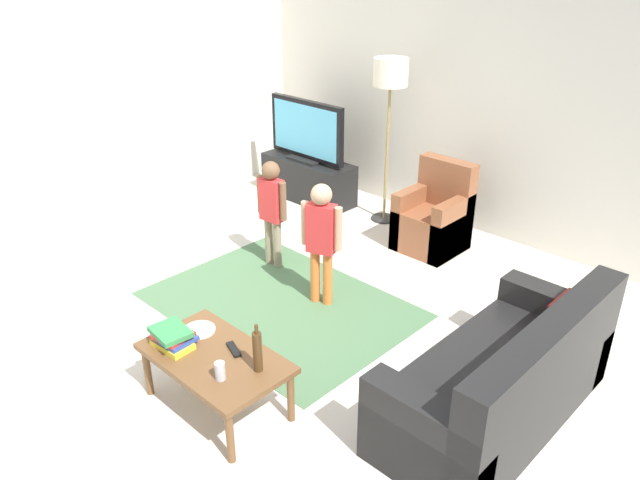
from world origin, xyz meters
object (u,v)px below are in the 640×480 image
Objects in this scene: child_center at (321,234)px; tv_remote at (234,349)px; armchair at (435,220)px; child_near_tv at (272,204)px; book_stack at (173,337)px; soda_can at (220,371)px; plate at (199,330)px; floor_lamp at (390,81)px; bottle at (258,351)px; tv_stand at (308,180)px; tv at (307,131)px; coffee_table at (215,361)px; couch at (507,385)px.

child_center is 6.45× the size of tv_remote.
child_near_tv is (-0.89, -1.40, 0.33)m from armchair.
book_stack reaches higher than soda_can.
plate is at bearing -157.40° from tv_remote.
child_center is at bearing -67.88° from floor_lamp.
book_stack is at bearing -124.23° from tv_remote.
child_center reaches higher than tv_remote.
tv_remote is at bearing 175.76° from bottle.
tv_stand reaches higher than plate.
plate is (0.05, -2.93, 0.13)m from armchair.
coffee_table is at bearing -54.20° from tv.
child_near_tv is 4.78× the size of plate.
bottle is at bearing 17.35° from coffee_table.
plate is (1.90, -2.95, -0.42)m from tv.
book_stack is 1.77× the size of tv_remote.
book_stack is 0.41m from tv_remote.
child_center is at bearing -12.52° from child_near_tv.
book_stack is at bearing -58.82° from tv.
coffee_table is at bearing 151.39° from soda_can.
bottle is 1.97× the size of tv_remote.
tv_stand is at bearing -171.77° from floor_lamp.
child_center is (-0.08, -1.58, 0.36)m from armchair.
plate is at bearing -89.03° from armchair.
couch is 1.80× the size of coffee_table.
coffee_table is (2.20, -3.07, 0.13)m from tv_stand.
child_near_tv is at bearing 121.59° from plate.
tv_stand is 5.45× the size of plate.
tv_stand is 0.60m from tv.
child_near_tv is at bearing -56.34° from tv_stand.
bottle is (0.67, -2.93, 0.27)m from armchair.
child_center reaches higher than armchair.
tv_stand is at bearing 137.58° from child_center.
plate is (0.85, -3.12, -1.12)m from floor_lamp.
couch is 2.20m from book_stack.
bottle is (0.60, 0.22, 0.08)m from book_stack.
bottle is 0.26m from soda_can.
floor_lamp is (-0.80, 0.19, 1.25)m from armchair.
floor_lamp reaches higher than tv_remote.
child_center reaches higher than book_stack.
child_center reaches higher than plate.
bottle reaches higher than book_stack.
child_center is 3.27× the size of bottle.
bottle is at bearing 65.56° from soda_can.
couch reaches higher than soda_can.
book_stack is (-0.28, -0.12, 0.12)m from coffee_table.
floor_lamp is 10.47× the size of tv_remote.
tv is 1.27m from floor_lamp.
soda_can is at bearing -132.80° from couch.
armchair is at bearing 87.08° from child_center.
plate is at bearing 157.06° from soda_can.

